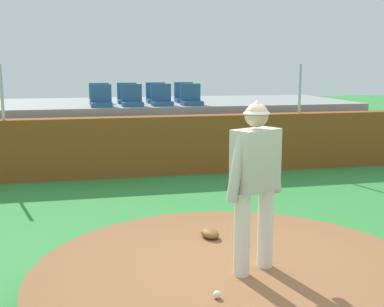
{
  "coord_description": "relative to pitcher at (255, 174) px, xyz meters",
  "views": [
    {
      "loc": [
        -1.52,
        -4.76,
        2.39
      ],
      "look_at": [
        0.0,
        2.04,
        1.14
      ],
      "focal_mm": 46.93,
      "sensor_mm": 36.0,
      "label": 1
    }
  ],
  "objects": [
    {
      "name": "fielding_glove",
      "position": [
        -0.19,
        1.08,
        -0.99
      ],
      "size": [
        0.28,
        0.34,
        0.11
      ],
      "primitive_type": "ellipsoid",
      "rotation": [
        0.0,
        0.0,
        1.85
      ],
      "color": "brown",
      "rests_on": "pitchers_mound"
    },
    {
      "name": "stadium_chair_0",
      "position": [
        -1.25,
        6.85,
        0.3
      ],
      "size": [
        0.48,
        0.44,
        0.5
      ],
      "rotation": [
        0.0,
        0.0,
        3.14
      ],
      "color": "#285688",
      "rests_on": "bleacher_platform"
    },
    {
      "name": "stadium_chair_1",
      "position": [
        -0.55,
        6.85,
        0.3
      ],
      "size": [
        0.48,
        0.44,
        0.5
      ],
      "rotation": [
        0.0,
        0.0,
        3.14
      ],
      "color": "#285688",
      "rests_on": "bleacher_platform"
    },
    {
      "name": "ground_plane",
      "position": [
        -0.2,
        0.03,
        -1.28
      ],
      "size": [
        60.0,
        60.0,
        0.0
      ],
      "primitive_type": "plane",
      "color": "#348A3D"
    },
    {
      "name": "brick_barrier",
      "position": [
        -0.2,
        5.87,
        -0.64
      ],
      "size": [
        12.33,
        0.4,
        1.28
      ],
      "primitive_type": "cube",
      "color": "brown",
      "rests_on": "ground_plane"
    },
    {
      "name": "stadium_chair_3",
      "position": [
        0.84,
        6.84,
        0.3
      ],
      "size": [
        0.48,
        0.44,
        0.5
      ],
      "rotation": [
        0.0,
        0.0,
        3.14
      ],
      "color": "#285688",
      "rests_on": "bleacher_platform"
    },
    {
      "name": "fence_post_right",
      "position": [
        3.15,
        5.87,
        0.55
      ],
      "size": [
        0.06,
        0.06,
        1.1
      ],
      "primitive_type": "cylinder",
      "color": "silver",
      "rests_on": "brick_barrier"
    },
    {
      "name": "fence_post_left",
      "position": [
        -3.23,
        5.87,
        0.55
      ],
      "size": [
        0.06,
        0.06,
        1.1
      ],
      "primitive_type": "cylinder",
      "color": "silver",
      "rests_on": "brick_barrier"
    },
    {
      "name": "bleacher_platform",
      "position": [
        -0.2,
        8.19,
        -0.57
      ],
      "size": [
        10.78,
        3.71,
        1.42
      ],
      "primitive_type": "cube",
      "color": "gray",
      "rests_on": "ground_plane"
    },
    {
      "name": "stadium_chair_2",
      "position": [
        0.14,
        6.89,
        0.3
      ],
      "size": [
        0.48,
        0.44,
        0.5
      ],
      "rotation": [
        0.0,
        0.0,
        3.14
      ],
      "color": "#285688",
      "rests_on": "bleacher_platform"
    },
    {
      "name": "baseball",
      "position": [
        -0.54,
        -0.53,
        -1.0
      ],
      "size": [
        0.07,
        0.07,
        0.07
      ],
      "primitive_type": "sphere",
      "color": "white",
      "rests_on": "pitchers_mound"
    },
    {
      "name": "pitchers_mound",
      "position": [
        -0.2,
        0.03,
        -1.16
      ],
      "size": [
        4.34,
        4.34,
        0.24
      ],
      "primitive_type": "cylinder",
      "color": "brown",
      "rests_on": "ground_plane"
    },
    {
      "name": "stadium_chair_6",
      "position": [
        0.15,
        7.78,
        0.3
      ],
      "size": [
        0.48,
        0.44,
        0.5
      ],
      "rotation": [
        0.0,
        0.0,
        3.14
      ],
      "color": "#285688",
      "rests_on": "bleacher_platform"
    },
    {
      "name": "pitcher",
      "position": [
        0.0,
        0.0,
        0.0
      ],
      "size": [
        0.75,
        0.46,
        1.8
      ],
      "rotation": [
        0.0,
        0.0,
        0.47
      ],
      "color": "silver",
      "rests_on": "pitchers_mound"
    },
    {
      "name": "stadium_chair_7",
      "position": [
        0.87,
        7.78,
        0.3
      ],
      "size": [
        0.48,
        0.44,
        0.5
      ],
      "rotation": [
        0.0,
        0.0,
        3.14
      ],
      "color": "#285688",
      "rests_on": "bleacher_platform"
    },
    {
      "name": "stadium_chair_4",
      "position": [
        -1.25,
        7.75,
        0.3
      ],
      "size": [
        0.48,
        0.44,
        0.5
      ],
      "rotation": [
        0.0,
        0.0,
        3.14
      ],
      "color": "#285688",
      "rests_on": "bleacher_platform"
    },
    {
      "name": "stadium_chair_5",
      "position": [
        -0.57,
        7.74,
        0.3
      ],
      "size": [
        0.48,
        0.44,
        0.5
      ],
      "rotation": [
        0.0,
        0.0,
        3.14
      ],
      "color": "#285688",
      "rests_on": "bleacher_platform"
    }
  ]
}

